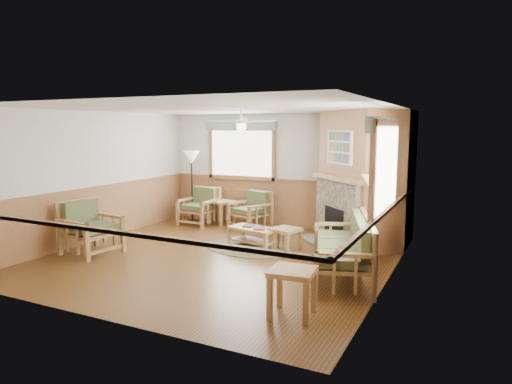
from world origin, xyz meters
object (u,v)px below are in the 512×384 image
at_px(sofa, 341,247).
at_px(coffee_table, 254,237).
at_px(floor_lamp_left, 192,186).
at_px(end_table_sofa, 292,293).
at_px(armchair_back_right, 250,210).
at_px(end_table_chairs, 222,212).
at_px(footstool, 286,239).
at_px(floor_lamp_right, 371,220).
at_px(armchair_back_left, 199,206).
at_px(armchair_left, 91,228).

distance_m(sofa, coffee_table, 2.33).
bearing_deg(floor_lamp_left, end_table_sofa, -44.55).
relative_size(armchair_back_right, floor_lamp_left, 0.49).
height_order(coffee_table, end_table_sofa, end_table_sofa).
bearing_deg(sofa, end_table_chairs, -143.54).
bearing_deg(end_table_chairs, armchair_back_right, -8.54).
bearing_deg(footstool, floor_lamp_right, -6.52).
relative_size(armchair_back_left, coffee_table, 0.91).
height_order(sofa, end_table_chairs, sofa).
distance_m(armchair_back_left, end_table_sofa, 5.83).
bearing_deg(floor_lamp_right, footstool, 173.48).
distance_m(end_table_chairs, floor_lamp_right, 4.38).
xyz_separation_m(coffee_table, end_table_chairs, (-1.68, 1.61, 0.10)).
bearing_deg(sofa, floor_lamp_right, 146.65).
bearing_deg(footstool, coffee_table, -172.93).
distance_m(armchair_back_right, floor_lamp_left, 1.74).
distance_m(coffee_table, footstool, 0.66).
bearing_deg(sofa, armchair_back_right, -149.31).
distance_m(sofa, footstool, 1.82).
relative_size(coffee_table, footstool, 1.99).
relative_size(end_table_chairs, footstool, 1.18).
distance_m(sofa, floor_lamp_left, 5.28).
relative_size(end_table_chairs, end_table_sofa, 0.96).
height_order(armchair_back_left, end_table_sofa, armchair_back_left).
xyz_separation_m(end_table_sofa, floor_lamp_right, (0.39, 2.69, 0.48)).
relative_size(armchair_back_right, floor_lamp_right, 0.56).
xyz_separation_m(armchair_left, floor_lamp_left, (0.05, 3.33, 0.40)).
xyz_separation_m(sofa, floor_lamp_right, (0.25, 0.93, 0.30)).
xyz_separation_m(armchair_back_right, end_table_chairs, (-0.85, 0.13, -0.14)).
relative_size(floor_lamp_left, floor_lamp_right, 1.15).
height_order(end_table_chairs, footstool, end_table_chairs).
bearing_deg(armchair_back_left, sofa, -26.03).
height_order(floor_lamp_left, floor_lamp_right, floor_lamp_left).
bearing_deg(armchair_left, end_table_chairs, -7.42).
height_order(armchair_back_right, armchair_left, armchair_left).
bearing_deg(armchair_back_left, armchair_back_right, 9.33).
distance_m(sofa, armchair_back_right, 3.84).
relative_size(coffee_table, end_table_sofa, 1.62).
xyz_separation_m(armchair_back_right, end_table_sofa, (2.76, -4.28, -0.13)).
relative_size(sofa, armchair_left, 2.11).
height_order(armchair_left, footstool, armchair_left).
bearing_deg(coffee_table, end_table_chairs, 148.87).
height_order(sofa, armchair_left, armchair_left).
bearing_deg(armchair_left, armchair_back_right, -20.85).
distance_m(armchair_left, floor_lamp_right, 5.15).
xyz_separation_m(armchair_back_left, footstool, (2.83, -1.26, -0.23)).
bearing_deg(armchair_back_right, floor_lamp_left, -162.63).
xyz_separation_m(armchair_left, end_table_chairs, (0.87, 3.37, -0.20)).
bearing_deg(floor_lamp_right, floor_lamp_left, 160.82).
bearing_deg(end_table_sofa, floor_lamp_left, 135.45).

